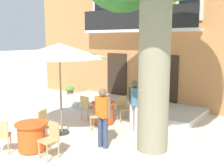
% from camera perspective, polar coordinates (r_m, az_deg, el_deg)
% --- Properties ---
extents(ground_plane, '(120.00, 120.00, 0.00)m').
position_cam_1_polar(ground_plane, '(8.77, -10.70, -10.30)').
color(ground_plane, silver).
extents(building_facade, '(13.00, 5.09, 7.50)m').
position_cam_1_polar(building_facade, '(14.02, 10.43, 12.63)').
color(building_facade, '#CC844C').
rests_on(building_facade, ground).
extents(entrance_step_platform, '(6.46, 2.45, 0.25)m').
position_cam_1_polar(entrance_step_platform, '(11.54, 2.96, -4.66)').
color(entrance_step_platform, silver).
rests_on(entrance_step_platform, ground).
extents(cafe_table_near_tree, '(0.86, 0.86, 0.76)m').
position_cam_1_polar(cafe_table_near_tree, '(7.53, -16.90, -10.75)').
color(cafe_table_near_tree, '#EA561E').
rests_on(cafe_table_near_tree, ground).
extents(cafe_chair_near_tree_0, '(0.43, 0.43, 0.91)m').
position_cam_1_polar(cafe_chair_near_tree_0, '(6.93, -13.04, -11.15)').
color(cafe_chair_near_tree_0, tan).
rests_on(cafe_chair_near_tree_0, ground).
extents(cafe_chair_near_tree_1, '(0.49, 0.49, 0.91)m').
position_cam_1_polar(cafe_chair_near_tree_1, '(8.10, -14.10, -8.16)').
color(cafe_chair_near_tree_1, tan).
rests_on(cafe_chair_near_tree_1, ground).
extents(cafe_chair_near_tree_2, '(0.57, 0.57, 0.91)m').
position_cam_1_polar(cafe_chair_near_tree_2, '(7.53, -22.77, -9.97)').
color(cafe_chair_near_tree_2, tan).
rests_on(cafe_chair_near_tree_2, ground).
extents(cafe_table_middle, '(0.86, 0.86, 0.76)m').
position_cam_1_polar(cafe_table_middle, '(9.47, -1.86, -6.14)').
color(cafe_table_middle, '#EA561E').
rests_on(cafe_table_middle, ground).
extents(cafe_chair_middle_0, '(0.52, 0.52, 0.91)m').
position_cam_1_polar(cafe_chair_middle_0, '(8.72, -2.74, -6.59)').
color(cafe_chair_middle_0, tan).
rests_on(cafe_chair_middle_0, ground).
extents(cafe_chair_middle_1, '(0.56, 0.56, 0.91)m').
position_cam_1_polar(cafe_chair_middle_1, '(9.73, 2.29, -4.89)').
color(cafe_chair_middle_1, tan).
rests_on(cafe_chair_middle_1, ground).
extents(cafe_chair_middle_2, '(0.41, 0.41, 0.91)m').
position_cam_1_polar(cafe_chair_middle_2, '(9.85, -5.54, -4.73)').
color(cafe_chair_middle_2, tan).
rests_on(cafe_chair_middle_2, ground).
extents(cafe_umbrella, '(2.90, 2.90, 2.85)m').
position_cam_1_polar(cafe_umbrella, '(8.20, -11.29, 6.99)').
color(cafe_umbrella, '#997A56').
rests_on(cafe_umbrella, ground).
extents(ground_planter_left, '(0.45, 0.45, 0.58)m').
position_cam_1_polar(ground_planter_left, '(13.87, -9.05, -1.49)').
color(ground_planter_left, slate).
rests_on(ground_planter_left, ground).
extents(pedestrian_near_entrance, '(0.53, 0.40, 1.69)m').
position_cam_1_polar(pedestrian_near_entrance, '(8.47, 4.85, -4.10)').
color(pedestrian_near_entrance, silver).
rests_on(pedestrian_near_entrance, ground).
extents(pedestrian_mid_plaza, '(0.53, 0.32, 1.66)m').
position_cam_1_polar(pedestrian_mid_plaza, '(7.24, -2.00, -6.60)').
color(pedestrian_mid_plaza, '#384260').
rests_on(pedestrian_mid_plaza, ground).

